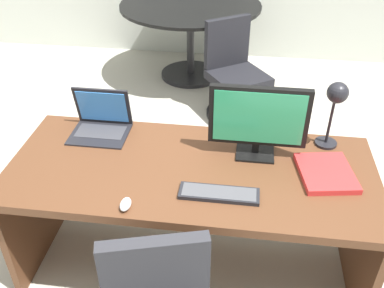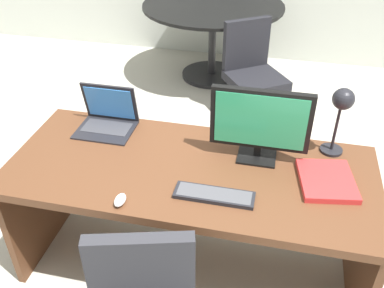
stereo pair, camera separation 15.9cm
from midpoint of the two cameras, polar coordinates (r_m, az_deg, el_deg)
name	(u,v)px [view 1 (the left image)]	position (r m, az deg, el deg)	size (l,w,h in m)	color
ground	(214,131)	(3.85, 1.71, 1.73)	(12.00, 12.00, 0.00)	#B7B2A3
desk	(192,189)	(2.36, -1.93, -6.06)	(1.89, 0.81, 0.74)	#56331E
monitor	(258,119)	(2.20, 6.72, 3.26)	(0.50, 0.16, 0.40)	black
laptop	(101,118)	(2.54, -13.64, 3.29)	(0.32, 0.26, 0.25)	black
keyboard	(219,194)	(2.04, 1.35, -6.62)	(0.38, 0.11, 0.02)	black
mouse	(126,204)	(2.01, -11.05, -7.89)	(0.05, 0.09, 0.04)	silver
desk_lamp	(336,101)	(2.31, 16.58, 5.40)	(0.12, 0.14, 0.39)	black
book	(326,173)	(2.23, 15.33, -3.75)	(0.31, 0.35, 0.03)	red
meeting_table	(191,22)	(4.61, -1.23, 15.78)	(1.43, 1.43, 0.79)	black
meeting_chair_near	(235,79)	(3.99, 4.49, 8.48)	(0.64, 0.65, 0.87)	black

